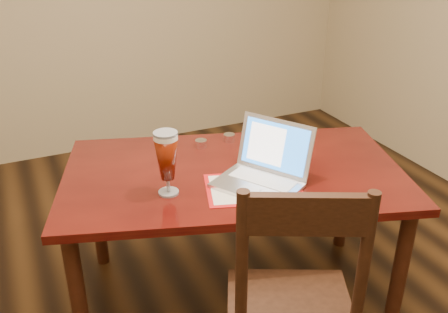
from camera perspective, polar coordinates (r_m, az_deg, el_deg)
name	(u,v)px	position (r m, az deg, el deg)	size (l,w,h in m)	color
dining_table	(233,186)	(2.38, 1.03, -3.38)	(1.78, 1.33, 1.03)	#480E09
dining_chair	(292,312)	(1.93, 7.75, -17.18)	(0.62, 0.61, 1.11)	black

